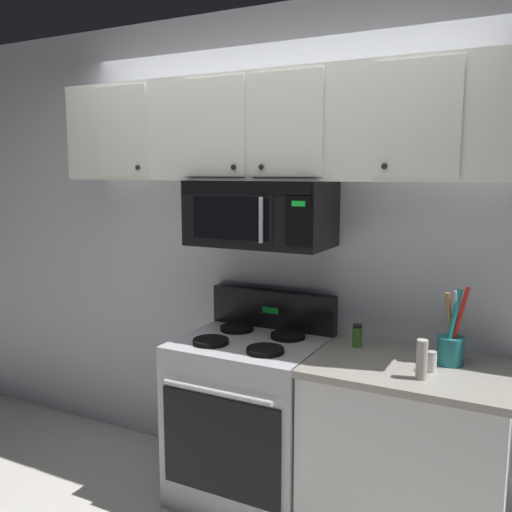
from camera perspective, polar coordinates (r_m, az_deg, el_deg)
back_wall at (r=3.22m, az=2.45°, el=0.71°), size 5.20×0.10×2.70m
stove_range at (r=3.15m, az=-0.57°, el=-16.22°), size 0.76×0.69×1.12m
over_range_microwave at (r=2.97m, az=0.44°, el=4.42°), size 0.76×0.43×0.35m
upper_cabinets at (r=3.00m, az=0.73°, el=13.06°), size 2.50×0.36×0.55m
counter_segment at (r=2.91m, az=15.15°, el=-19.13°), size 0.93×0.65×0.90m
utensil_crock_teal at (r=2.77m, az=19.49°, el=-8.66°), size 0.13×0.12×0.38m
salt_shaker at (r=2.66m, az=17.66°, el=-10.35°), size 0.05×0.05×0.09m
pepper_mill at (r=2.54m, az=16.74°, el=-10.20°), size 0.05×0.05×0.18m
spice_jar at (r=2.93m, az=10.41°, el=-8.07°), size 0.05×0.05×0.12m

